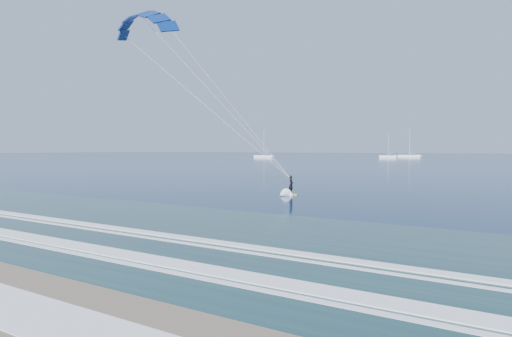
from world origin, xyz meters
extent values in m
cube|color=#1E423F|center=(0.00, 8.00, 0.01)|extent=(600.00, 22.00, 0.03)
cube|color=white|center=(0.00, 5.50, 0.04)|extent=(600.00, 1.10, 0.07)
cube|color=white|center=(0.00, 9.50, 0.04)|extent=(600.00, 0.70, 0.07)
cube|color=#ABD519|center=(-0.31, 30.98, 0.04)|extent=(1.42, 0.46, 0.08)
imported|color=black|center=(-0.31, 30.98, 0.96)|extent=(0.54, 0.71, 1.75)
cone|color=white|center=(-0.46, 29.68, 0.08)|extent=(1.31, 1.74, 1.10)
cube|color=white|center=(-96.43, 181.97, 0.60)|extent=(10.33, 2.40, 1.20)
cylinder|color=silver|center=(-96.43, 181.97, 7.51)|extent=(0.18, 0.18, 12.62)
cylinder|color=silver|center=(-95.23, 181.97, 2.00)|extent=(2.60, 0.12, 0.12)
cube|color=white|center=(-43.80, 209.19, 0.60)|extent=(8.07, 2.40, 1.20)
cylinder|color=silver|center=(-43.80, 209.19, 6.18)|extent=(0.18, 0.18, 9.97)
cylinder|color=silver|center=(-42.60, 209.19, 2.00)|extent=(2.60, 0.12, 0.12)
cube|color=white|center=(-39.66, 232.24, 0.60)|extent=(10.92, 2.40, 1.20)
cylinder|color=silver|center=(-39.66, 232.24, 7.81)|extent=(0.18, 0.18, 13.21)
cylinder|color=silver|center=(-38.46, 232.24, 2.00)|extent=(2.60, 0.12, 0.12)
camera|label=1|loc=(20.16, -7.13, 4.37)|focal=32.00mm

